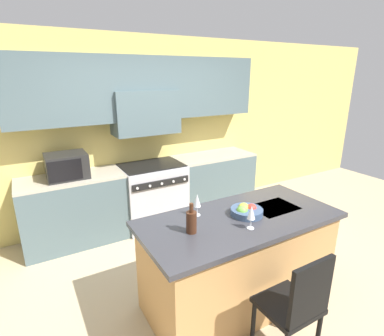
{
  "coord_description": "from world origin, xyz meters",
  "views": [
    {
      "loc": [
        -1.54,
        -2.16,
        2.17
      ],
      "look_at": [
        0.04,
        0.58,
        1.17
      ],
      "focal_mm": 28.0,
      "sensor_mm": 36.0,
      "label": 1
    }
  ],
  "objects_px": {
    "microwave": "(67,166)",
    "wine_glass_near": "(251,213)",
    "island_chair": "(297,304)",
    "wine_bottle": "(191,221)",
    "range_stove": "(152,194)",
    "wine_glass_far": "(197,201)",
    "fruit_bowl": "(246,211)"
  },
  "relations": [
    {
      "from": "microwave",
      "to": "wine_glass_near",
      "type": "xyz_separation_m",
      "value": [
        1.13,
        -2.17,
        -0.01
      ]
    },
    {
      "from": "island_chair",
      "to": "fruit_bowl",
      "type": "relative_size",
      "value": 3.21
    },
    {
      "from": "island_chair",
      "to": "fruit_bowl",
      "type": "xyz_separation_m",
      "value": [
        0.12,
        0.75,
        0.42
      ]
    },
    {
      "from": "wine_bottle",
      "to": "island_chair",
      "type": "bearing_deg",
      "value": -56.24
    },
    {
      "from": "wine_glass_near",
      "to": "microwave",
      "type": "bearing_deg",
      "value": 117.56
    },
    {
      "from": "fruit_bowl",
      "to": "wine_glass_near",
      "type": "bearing_deg",
      "value": -121.34
    },
    {
      "from": "wine_bottle",
      "to": "wine_glass_far",
      "type": "xyz_separation_m",
      "value": [
        0.2,
        0.24,
        0.04
      ]
    },
    {
      "from": "microwave",
      "to": "wine_glass_near",
      "type": "height_order",
      "value": "microwave"
    },
    {
      "from": "microwave",
      "to": "island_chair",
      "type": "height_order",
      "value": "microwave"
    },
    {
      "from": "microwave",
      "to": "island_chair",
      "type": "distance_m",
      "value": 2.98
    },
    {
      "from": "island_chair",
      "to": "wine_glass_far",
      "type": "xyz_separation_m",
      "value": [
        -0.28,
        0.97,
        0.52
      ]
    },
    {
      "from": "microwave",
      "to": "island_chair",
      "type": "relative_size",
      "value": 0.51
    },
    {
      "from": "fruit_bowl",
      "to": "island_chair",
      "type": "bearing_deg",
      "value": -98.72
    },
    {
      "from": "wine_bottle",
      "to": "wine_glass_near",
      "type": "distance_m",
      "value": 0.51
    },
    {
      "from": "microwave",
      "to": "wine_bottle",
      "type": "relative_size",
      "value": 1.87
    },
    {
      "from": "wine_glass_near",
      "to": "wine_glass_far",
      "type": "relative_size",
      "value": 1.0
    },
    {
      "from": "wine_bottle",
      "to": "wine_glass_near",
      "type": "bearing_deg",
      "value": -22.77
    },
    {
      "from": "fruit_bowl",
      "to": "range_stove",
      "type": "bearing_deg",
      "value": 94.34
    },
    {
      "from": "wine_bottle",
      "to": "wine_glass_far",
      "type": "distance_m",
      "value": 0.32
    },
    {
      "from": "wine_glass_far",
      "to": "fruit_bowl",
      "type": "relative_size",
      "value": 0.7
    },
    {
      "from": "range_stove",
      "to": "fruit_bowl",
      "type": "xyz_separation_m",
      "value": [
        0.15,
        -1.93,
        0.49
      ]
    },
    {
      "from": "island_chair",
      "to": "fruit_bowl",
      "type": "height_order",
      "value": "fruit_bowl"
    },
    {
      "from": "island_chair",
      "to": "range_stove",
      "type": "bearing_deg",
      "value": 90.67
    },
    {
      "from": "range_stove",
      "to": "wine_glass_far",
      "type": "bearing_deg",
      "value": -98.42
    },
    {
      "from": "island_chair",
      "to": "wine_bottle",
      "type": "xyz_separation_m",
      "value": [
        -0.48,
        0.72,
        0.48
      ]
    },
    {
      "from": "wine_glass_near",
      "to": "fruit_bowl",
      "type": "relative_size",
      "value": 0.7
    },
    {
      "from": "fruit_bowl",
      "to": "wine_bottle",
      "type": "bearing_deg",
      "value": -177.41
    },
    {
      "from": "range_stove",
      "to": "microwave",
      "type": "height_order",
      "value": "microwave"
    },
    {
      "from": "microwave",
      "to": "wine_glass_far",
      "type": "height_order",
      "value": "microwave"
    },
    {
      "from": "island_chair",
      "to": "wine_bottle",
      "type": "distance_m",
      "value": 0.99
    },
    {
      "from": "microwave",
      "to": "wine_glass_near",
      "type": "distance_m",
      "value": 2.45
    },
    {
      "from": "wine_bottle",
      "to": "range_stove",
      "type": "bearing_deg",
      "value": 76.95
    }
  ]
}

